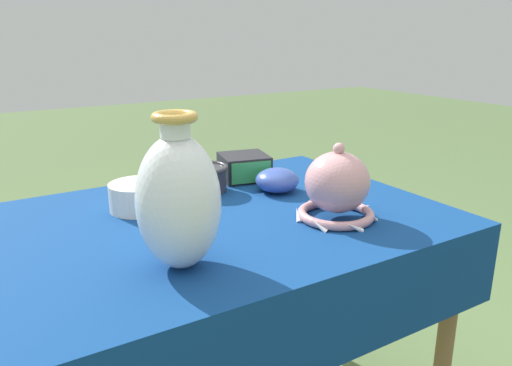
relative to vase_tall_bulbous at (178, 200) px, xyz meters
name	(u,v)px	position (x,y,z in m)	size (l,w,h in m)	color
display_table	(222,244)	(0.19, 0.19, -0.20)	(1.08, 0.78, 0.69)	olive
vase_tall_bulbous	(178,200)	(0.00, 0.00, 0.00)	(0.16, 0.16, 0.30)	white
vase_dome_bell	(337,188)	(0.42, 0.04, -0.06)	(0.20, 0.20, 0.19)	#D19399
mosaic_tile_box	(244,167)	(0.40, 0.45, -0.10)	(0.16, 0.16, 0.07)	#232328
pot_squat_ivory	(139,196)	(0.04, 0.35, -0.10)	(0.15, 0.15, 0.07)	white
bowl_shallow_cobalt	(277,180)	(0.41, 0.29, -0.10)	(0.12, 0.12, 0.07)	#3851A8
cup_wide_charcoal	(205,177)	(0.24, 0.40, -0.09)	(0.13, 0.13, 0.07)	#2D2D33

